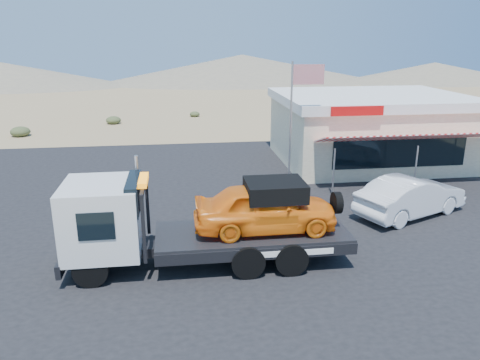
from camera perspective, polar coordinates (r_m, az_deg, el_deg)
The scene contains 7 objects.
ground at distance 18.01m, azimuth -5.41°, elevation -6.16°, with size 120.00×120.00×0.00m, color #957A55.
asphalt_lot at distance 20.94m, azimuth -0.31°, elevation -2.62°, with size 32.00×24.00×0.02m, color black.
tow_truck at distance 14.90m, azimuth -4.79°, elevation -4.59°, with size 8.91×2.64×2.98m.
white_sedan at distance 20.33m, azimuth 20.11°, elevation -1.87°, with size 1.73×4.95×1.63m, color silver.
jerky_store at distance 28.26m, azimuth 15.47°, elevation 6.17°, with size 10.40×9.97×3.90m.
flagpole at distance 21.99m, azimuth 6.83°, elevation 8.34°, with size 1.55×0.10×6.00m.
distant_hills at distance 72.44m, azimuth -15.46°, elevation 12.53°, with size 126.00×48.00×4.20m.
Camera 1 is at (-0.56, -16.52, 7.14)m, focal length 35.00 mm.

